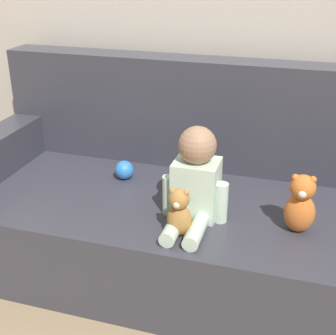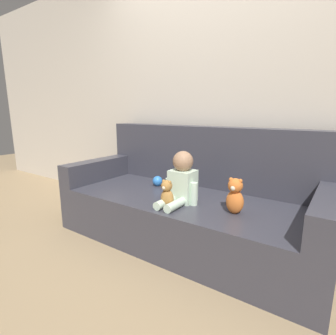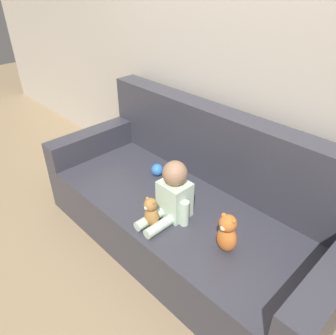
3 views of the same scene
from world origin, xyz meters
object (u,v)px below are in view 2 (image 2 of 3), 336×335
at_px(person_baby, 181,182).
at_px(toy_ball, 158,181).
at_px(couch, 191,203).
at_px(plush_toy_side, 235,196).
at_px(teddy_bear_brown, 167,195).

xyz_separation_m(person_baby, toy_ball, (-0.42, 0.25, -0.12)).
bearing_deg(couch, plush_toy_side, -25.76).
xyz_separation_m(couch, person_baby, (0.04, -0.24, 0.25)).
relative_size(teddy_bear_brown, plush_toy_side, 0.82).
bearing_deg(toy_ball, couch, -2.55).
distance_m(teddy_bear_brown, toy_ball, 0.57).
bearing_deg(toy_ball, person_baby, -31.32).
height_order(teddy_bear_brown, plush_toy_side, plush_toy_side).
bearing_deg(couch, teddy_bear_brown, -86.86).
bearing_deg(person_baby, couch, 100.77).
height_order(couch, teddy_bear_brown, couch).
bearing_deg(plush_toy_side, person_baby, -178.41).
distance_m(person_baby, plush_toy_side, 0.42).
bearing_deg(couch, toy_ball, 177.45).
height_order(teddy_bear_brown, toy_ball, teddy_bear_brown).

